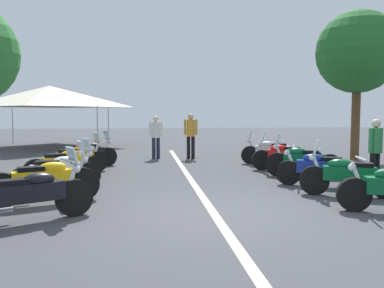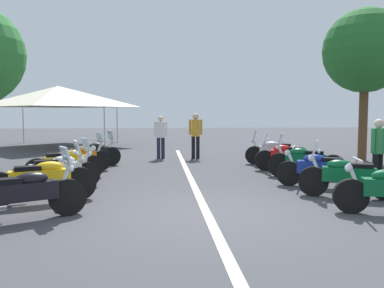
% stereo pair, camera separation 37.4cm
% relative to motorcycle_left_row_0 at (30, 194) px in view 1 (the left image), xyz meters
% --- Properties ---
extents(ground_plane, '(80.00, 80.00, 0.00)m').
position_rel_motorcycle_left_row_0_xyz_m(ground_plane, '(0.24, -3.08, -0.47)').
color(ground_plane, '#424247').
extents(lane_centre_stripe, '(16.46, 0.16, 0.01)m').
position_rel_motorcycle_left_row_0_xyz_m(lane_centre_stripe, '(3.99, -3.08, -0.47)').
color(lane_centre_stripe, beige).
rests_on(lane_centre_stripe, ground_plane).
extents(motorcycle_left_row_0, '(1.21, 1.96, 1.21)m').
position_rel_motorcycle_left_row_0_xyz_m(motorcycle_left_row_0, '(0.00, 0.00, 0.00)').
color(motorcycle_left_row_0, black).
rests_on(motorcycle_left_row_0, ground_plane).
extents(motorcycle_left_row_1, '(0.99, 2.09, 1.23)m').
position_rel_motorcycle_left_row_0_xyz_m(motorcycle_left_row_1, '(1.34, 0.08, 0.01)').
color(motorcycle_left_row_1, black).
rests_on(motorcycle_left_row_1, ground_plane).
extents(motorcycle_left_row_2, '(1.18, 1.88, 1.20)m').
position_rel_motorcycle_left_row_0_xyz_m(motorcycle_left_row_2, '(2.65, 0.11, -0.01)').
color(motorcycle_left_row_2, black).
rests_on(motorcycle_left_row_2, ground_plane).
extents(motorcycle_left_row_3, '(1.11, 1.89, 1.00)m').
position_rel_motorcycle_left_row_0_xyz_m(motorcycle_left_row_3, '(4.04, 0.23, -0.01)').
color(motorcycle_left_row_3, black).
rests_on(motorcycle_left_row_3, ground_plane).
extents(motorcycle_left_row_4, '(1.16, 1.81, 1.20)m').
position_rel_motorcycle_left_row_0_xyz_m(motorcycle_left_row_4, '(5.37, 0.16, -0.01)').
color(motorcycle_left_row_4, black).
rests_on(motorcycle_left_row_4, ground_plane).
extents(motorcycle_left_row_5, '(1.10, 1.80, 1.21)m').
position_rel_motorcycle_left_row_0_xyz_m(motorcycle_left_row_5, '(6.64, -0.04, -0.01)').
color(motorcycle_left_row_5, black).
rests_on(motorcycle_left_row_5, ground_plane).
extents(motorcycle_right_row_1, '(1.00, 1.94, 1.21)m').
position_rel_motorcycle_left_row_0_xyz_m(motorcycle_right_row_1, '(1.33, -6.16, -0.00)').
color(motorcycle_right_row_1, black).
rests_on(motorcycle_right_row_1, ground_plane).
extents(motorcycle_right_row_2, '(1.04, 2.04, 0.99)m').
position_rel_motorcycle_left_row_0_xyz_m(motorcycle_right_row_2, '(2.53, -6.10, -0.02)').
color(motorcycle_right_row_2, black).
rests_on(motorcycle_right_row_2, ground_plane).
extents(motorcycle_right_row_3, '(1.01, 1.97, 1.22)m').
position_rel_motorcycle_left_row_0_xyz_m(motorcycle_right_row_3, '(3.91, -6.20, 0.01)').
color(motorcycle_right_row_3, black).
rests_on(motorcycle_right_row_3, ground_plane).
extents(motorcycle_right_row_4, '(0.79, 2.01, 1.21)m').
position_rel_motorcycle_left_row_0_xyz_m(motorcycle_right_row_4, '(5.25, -6.14, -0.00)').
color(motorcycle_right_row_4, black).
rests_on(motorcycle_right_row_4, ground_plane).
extents(motorcycle_right_row_5, '(0.95, 2.10, 1.21)m').
position_rel_motorcycle_left_row_0_xyz_m(motorcycle_right_row_5, '(6.69, -6.22, -0.00)').
color(motorcycle_right_row_5, black).
rests_on(motorcycle_right_row_5, ground_plane).
extents(traffic_cone_1, '(0.36, 0.36, 0.61)m').
position_rel_motorcycle_left_row_0_xyz_m(traffic_cone_1, '(3.19, -7.31, -0.18)').
color(traffic_cone_1, orange).
rests_on(traffic_cone_1, ground_plane).
extents(bystander_1, '(0.32, 0.48, 1.64)m').
position_rel_motorcycle_left_row_0_xyz_m(bystander_1, '(2.45, -7.46, 0.49)').
color(bystander_1, black).
rests_on(bystander_1, ground_plane).
extents(bystander_3, '(0.32, 0.52, 1.77)m').
position_rel_motorcycle_left_row_0_xyz_m(bystander_3, '(8.75, -3.63, 0.57)').
color(bystander_3, black).
rests_on(bystander_3, ground_plane).
extents(bystander_4, '(0.32, 0.51, 1.67)m').
position_rel_motorcycle_left_row_0_xyz_m(bystander_4, '(8.86, -2.28, 0.51)').
color(bystander_4, '#1E2338').
rests_on(bystander_4, ground_plane).
extents(roadside_tree_0, '(3.08, 3.08, 5.61)m').
position_rel_motorcycle_left_row_0_xyz_m(roadside_tree_0, '(7.65, -9.81, 3.58)').
color(roadside_tree_0, brown).
rests_on(roadside_tree_0, ground_plane).
extents(event_tent, '(6.14, 6.14, 3.20)m').
position_rel_motorcycle_left_row_0_xyz_m(event_tent, '(14.99, 3.10, 2.18)').
color(event_tent, beige).
rests_on(event_tent, ground_plane).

